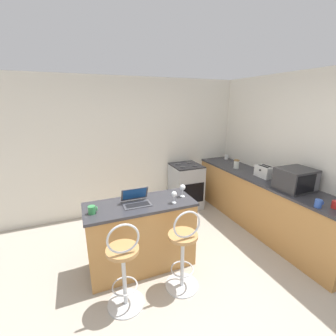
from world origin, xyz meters
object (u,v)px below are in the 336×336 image
laptop (136,200)px  wine_glass_tall (174,194)px  toaster (265,171)px  mug_blue (318,203)px  bar_stool_far (183,251)px  storage_jar (236,164)px  stove_range (186,186)px  mug_green (92,210)px  wine_glass_short (183,188)px  microwave (296,179)px  mug_red (336,205)px  mug_white (226,157)px  bar_stool_near (124,267)px

laptop → wine_glass_tall: bearing=-20.0°
toaster → mug_blue: 1.16m
bar_stool_far → wine_glass_tall: size_ratio=6.68×
storage_jar → stove_range: bearing=143.6°
stove_range → toaster: bearing=-53.1°
mug_blue → mug_green: (-2.55, 0.86, -0.00)m
wine_glass_tall → bar_stool_far: bearing=-98.4°
toaster → wine_glass_short: toaster is taller
microwave → storage_jar: 1.22m
wine_glass_short → mug_green: size_ratio=1.67×
toaster → mug_green: (-2.81, -0.27, -0.05)m
toaster → mug_blue: bearing=-103.1°
laptop → mug_green: size_ratio=3.32×
storage_jar → mug_red: storage_jar is taller
bar_stool_far → mug_blue: bar_stool_far is taller
bar_stool_far → laptop: laptop is taller
stove_range → laptop: bearing=-135.4°
laptop → wine_glass_short: laptop is taller
bar_stool_far → wine_glass_short: 0.81m
laptop → stove_range: laptop is taller
storage_jar → mug_white: storage_jar is taller
laptop → mug_blue: 2.22m
microwave → mug_green: 2.80m
stove_range → wine_glass_short: 1.70m
bar_stool_near → laptop: (0.30, 0.57, 0.47)m
storage_jar → bar_stool_near: bearing=-151.0°
bar_stool_near → microwave: bearing=3.5°
bar_stool_far → mug_blue: 1.74m
bar_stool_far → microwave: (1.85, 0.15, 0.58)m
microwave → mug_blue: 0.58m
mug_blue → wine_glass_short: bearing=146.7°
wine_glass_short → mug_blue: 1.66m
mug_red → mug_white: mug_white is taller
mug_blue → mug_white: bearing=80.1°
bar_stool_near → storage_jar: bearing=29.0°
bar_stool_near → bar_stool_far: same height
mug_blue → wine_glass_tall: bearing=153.8°
bar_stool_near → storage_jar: size_ratio=6.20×
wine_glass_tall → mug_green: wine_glass_tall is taller
laptop → stove_range: (1.40, 1.38, -0.51)m
wine_glass_short → mug_green: (-1.17, -0.05, -0.08)m
laptop → stove_range: 2.03m
mug_red → mug_green: (-2.71, 0.96, 0.00)m
wine_glass_tall → mug_red: bearing=-26.6°
microwave → mug_green: (-2.77, 0.35, -0.11)m
toaster → storage_jar: toaster is taller
bar_stool_near → mug_white: size_ratio=10.34×
mug_red → wine_glass_tall: wine_glass_tall is taller
mug_green → laptop: bearing=7.6°
laptop → stove_range: bearing=44.6°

